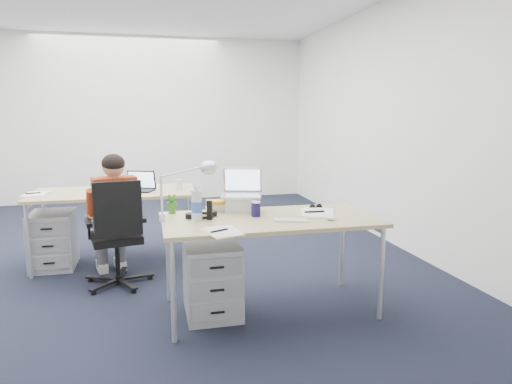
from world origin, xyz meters
TOP-DOWN VIEW (x-y plane):
  - floor at (0.00, 0.00)m, footprint 7.00×7.00m
  - room at (0.00, 0.00)m, footprint 6.02×7.02m
  - desk_near at (1.13, -1.42)m, footprint 1.60×0.80m
  - desk_far at (-0.09, 0.09)m, footprint 1.60×0.80m
  - office_chair at (-0.04, -0.62)m, footprint 0.71×0.71m
  - seated_person at (-0.07, -0.45)m, footprint 0.45×0.68m
  - drawer_pedestal_near at (0.68, -1.38)m, footprint 0.40×0.50m
  - drawer_pedestal_far at (-0.69, 0.05)m, footprint 0.40×0.50m
  - silver_laptop at (0.97, -1.14)m, footprint 0.37×0.33m
  - wireless_keyboard at (1.25, -1.55)m, footprint 0.26×0.17m
  - computer_mouse at (1.54, -1.59)m, footprint 0.07×0.10m
  - headphones at (0.63, -1.28)m, footprint 0.29×0.25m
  - can_koozie at (1.03, -1.34)m, footprint 0.09×0.09m
  - water_bottle at (0.58, -1.38)m, footprint 0.10×0.10m
  - bear_figurine at (0.42, -1.09)m, footprint 0.09×0.07m
  - book_stack at (0.78, -1.08)m, footprint 0.23×0.20m
  - cordless_phone at (0.68, -1.38)m, footprint 0.04×0.04m
  - papers_left at (0.71, -1.76)m, footprint 0.24×0.32m
  - papers_right at (1.52, -1.37)m, footprint 0.34×0.40m
  - sunglasses at (1.58, -1.18)m, footprint 0.12×0.06m
  - desk_lamp at (0.47, -1.32)m, footprint 0.42×0.26m
  - dark_laptop at (0.14, 0.04)m, footprint 0.37×0.36m
  - far_cup at (0.55, 0.08)m, footprint 0.07×0.07m
  - far_papers at (-0.82, 0.07)m, footprint 0.23×0.31m

SIDE VIEW (x-z plane):
  - floor at x=0.00m, z-range 0.00..0.00m
  - office_chair at x=-0.04m, z-range -0.21..0.75m
  - drawer_pedestal_near at x=0.68m, z-range 0.00..0.55m
  - drawer_pedestal_far at x=-0.69m, z-range 0.00..0.55m
  - seated_person at x=-0.07m, z-range 0.00..1.15m
  - desk_near at x=1.13m, z-range 0.32..1.05m
  - desk_far at x=-0.09m, z-range 0.32..1.05m
  - far_papers at x=-0.82m, z-range 0.73..0.74m
  - papers_left at x=0.71m, z-range 0.73..0.74m
  - papers_right at x=1.52m, z-range 0.73..0.74m
  - wireless_keyboard at x=1.25m, z-range 0.73..0.74m
  - sunglasses at x=1.58m, z-range 0.73..0.76m
  - computer_mouse at x=1.54m, z-range 0.73..0.76m
  - headphones at x=0.63m, z-range 0.73..0.77m
  - book_stack at x=0.78m, z-range 0.73..0.81m
  - far_cup at x=0.55m, z-range 0.73..0.83m
  - can_koozie at x=1.03m, z-range 0.73..0.85m
  - cordless_phone at x=0.68m, z-range 0.73..0.87m
  - bear_figurine at x=0.42m, z-range 0.73..0.88m
  - dark_laptop at x=0.14m, z-range 0.73..0.94m
  - water_bottle at x=0.58m, z-range 0.73..0.99m
  - silver_laptop at x=0.97m, z-range 0.73..1.06m
  - desk_lamp at x=0.47m, z-range 0.73..1.18m
  - room at x=0.00m, z-range 0.31..3.12m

